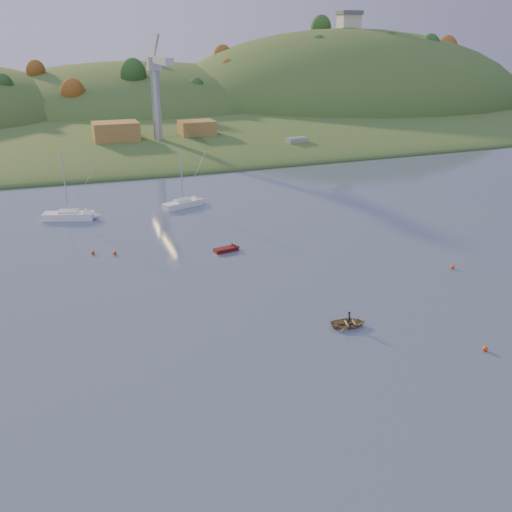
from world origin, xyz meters
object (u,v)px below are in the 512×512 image
object	(u,v)px
red_tender	(231,249)
sailboat_near	(183,203)
sailboat_far	(69,215)
canoe	(349,323)

from	to	relation	value
red_tender	sailboat_near	bearing A→B (deg)	83.15
sailboat_near	sailboat_far	bearing A→B (deg)	160.79
sailboat_far	canoe	xyz separation A→B (m)	(24.23, -46.75, -0.34)
red_tender	sailboat_far	bearing A→B (deg)	121.80
sailboat_far	red_tender	size ratio (longest dim) A/B	2.77
canoe	red_tender	xyz separation A→B (m)	(-4.49, 24.59, -0.10)
sailboat_near	red_tender	world-z (taller)	sailboat_near
sailboat_near	canoe	distance (m)	47.75
sailboat_near	red_tender	distance (m)	22.86
sailboat_far	red_tender	xyz separation A→B (m)	(19.74, -22.16, -0.44)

